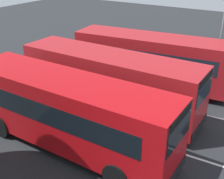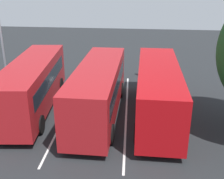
% 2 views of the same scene
% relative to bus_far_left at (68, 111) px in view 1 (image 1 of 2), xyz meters
% --- Properties ---
extents(ground_plane, '(65.00, 65.00, 0.00)m').
position_rel_bus_far_left_xyz_m(ground_plane, '(0.51, 3.79, -1.76)').
color(ground_plane, '#232628').
extents(bus_far_left, '(9.73, 2.53, 3.18)m').
position_rel_bus_far_left_xyz_m(bus_far_left, '(0.00, 0.00, 0.00)').
color(bus_far_left, '#B70C11').
rests_on(bus_far_left, ground).
extents(bus_center_left, '(9.73, 2.52, 3.18)m').
position_rel_bus_far_left_xyz_m(bus_center_left, '(-0.22, 3.56, 0.00)').
color(bus_center_left, '#AD191E').
rests_on(bus_center_left, ground).
extents(bus_center_right, '(9.92, 3.40, 3.18)m').
position_rel_bus_far_left_xyz_m(bus_center_right, '(0.19, 7.84, 0.00)').
color(bus_center_right, '#AD191E').
rests_on(bus_center_right, ground).
extents(street_lamp, '(1.04, 2.36, 7.61)m').
position_rel_bus_far_left_xyz_m(street_lamp, '(3.29, 10.98, 2.63)').
color(street_lamp, gray).
rests_on(street_lamp, ground).
extents(lane_stripe_outer_left, '(12.81, 0.71, 0.01)m').
position_rel_bus_far_left_xyz_m(lane_stripe_outer_left, '(0.51, 1.89, -1.76)').
color(lane_stripe_outer_left, silver).
rests_on(lane_stripe_outer_left, ground).
extents(lane_stripe_inner_left, '(12.81, 0.71, 0.01)m').
position_rel_bus_far_left_xyz_m(lane_stripe_inner_left, '(0.51, 5.69, -1.76)').
color(lane_stripe_inner_left, silver).
rests_on(lane_stripe_inner_left, ground).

